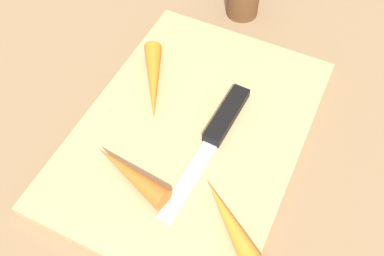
{
  "coord_description": "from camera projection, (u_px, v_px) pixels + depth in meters",
  "views": [
    {
      "loc": [
        -0.26,
        -0.13,
        0.43
      ],
      "look_at": [
        0.0,
        0.0,
        0.01
      ],
      "focal_mm": 39.38,
      "sensor_mm": 36.0,
      "label": 1
    }
  ],
  "objects": [
    {
      "name": "ground_plane",
      "position": [
        192.0,
        133.0,
        0.52
      ],
      "size": [
        1.4,
        1.4,
        0.0
      ],
      "primitive_type": "plane",
      "color": "#8C6D4C"
    },
    {
      "name": "carrot_longest",
      "position": [
        153.0,
        80.0,
        0.54
      ],
      "size": [
        0.12,
        0.08,
        0.02
      ],
      "primitive_type": "cone",
      "rotation": [
        0.0,
        1.57,
        3.65
      ],
      "color": "orange",
      "rests_on": "cutting_board"
    },
    {
      "name": "carrot_shortest",
      "position": [
        130.0,
        173.0,
        0.46
      ],
      "size": [
        0.05,
        0.11,
        0.03
      ],
      "primitive_type": "cone",
      "rotation": [
        0.0,
        1.57,
        1.32
      ],
      "color": "orange",
      "rests_on": "cutting_board"
    },
    {
      "name": "carrot_medium",
      "position": [
        231.0,
        224.0,
        0.43
      ],
      "size": [
        0.09,
        0.1,
        0.02
      ],
      "primitive_type": "cone",
      "rotation": [
        0.0,
        1.57,
        0.89
      ],
      "color": "orange",
      "rests_on": "cutting_board"
    },
    {
      "name": "knife",
      "position": [
        222.0,
        123.0,
        0.51
      ],
      "size": [
        0.2,
        0.03,
        0.01
      ],
      "rotation": [
        0.0,
        0.0,
        3.09
      ],
      "color": "#B7B7BC",
      "rests_on": "cutting_board"
    },
    {
      "name": "cutting_board",
      "position": [
        192.0,
        131.0,
        0.52
      ],
      "size": [
        0.36,
        0.26,
        0.01
      ],
      "primitive_type": "cube",
      "color": "tan",
      "rests_on": "ground_plane"
    }
  ]
}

